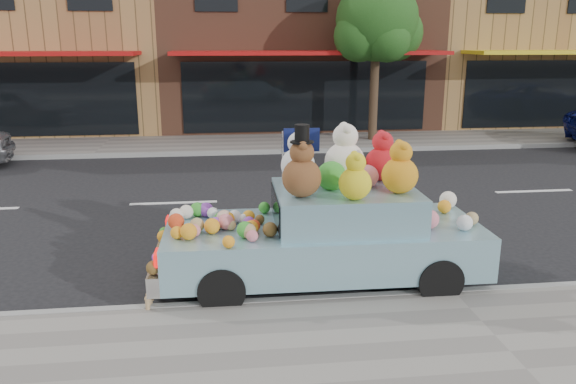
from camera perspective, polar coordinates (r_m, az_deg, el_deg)
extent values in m
plane|color=black|center=(12.29, 7.37, -0.51)|extent=(120.00, 120.00, 0.00)
cube|color=gray|center=(6.62, 21.55, -15.24)|extent=(60.00, 3.00, 0.12)
cube|color=gray|center=(18.49, 2.51, 5.08)|extent=(60.00, 3.00, 0.12)
cube|color=gray|center=(7.81, 16.38, -9.92)|extent=(60.00, 0.12, 0.13)
cube|color=gray|center=(17.04, 3.32, 4.22)|extent=(60.00, 0.12, 0.13)
cube|color=#9D7542|center=(24.50, -24.32, 14.36)|extent=(10.00, 8.00, 7.00)
cube|color=black|center=(20.77, -26.90, 8.32)|extent=(8.50, 0.06, 2.40)
cube|color=brown|center=(23.65, 0.39, 15.66)|extent=(10.00, 8.00, 7.00)
cube|color=black|center=(19.76, 1.86, 9.66)|extent=(8.50, 0.06, 2.40)
cube|color=#AD1010|center=(18.80, 2.31, 13.95)|extent=(9.00, 1.80, 0.12)
cube|color=#9D7542|center=(26.80, 22.87, 14.47)|extent=(10.00, 8.00, 7.00)
cube|color=black|center=(23.44, 27.13, 8.90)|extent=(8.50, 0.06, 2.40)
cylinder|color=#38281C|center=(18.71, 8.71, 9.80)|extent=(0.28, 0.28, 3.20)
sphere|color=#1C4714|center=(18.65, 9.01, 16.91)|extent=(2.60, 2.60, 2.60)
sphere|color=#1C4714|center=(19.12, 10.80, 15.59)|extent=(1.80, 1.80, 1.80)
sphere|color=#1C4714|center=(18.29, 7.24, 15.45)|extent=(1.60, 1.60, 1.60)
sphere|color=#1C4714|center=(18.11, 10.08, 15.02)|extent=(1.40, 1.40, 1.40)
sphere|color=#1C4714|center=(19.14, 7.57, 16.02)|extent=(1.60, 1.60, 1.60)
cylinder|color=black|center=(7.59, 15.14, -8.63)|extent=(0.60, 0.21, 0.60)
cylinder|color=black|center=(8.95, 11.61, -4.69)|extent=(0.60, 0.21, 0.60)
cylinder|color=black|center=(7.11, -6.76, -9.84)|extent=(0.60, 0.21, 0.60)
cylinder|color=black|center=(8.55, -6.66, -5.43)|extent=(0.60, 0.21, 0.60)
cube|color=#85B6C6|center=(7.84, 3.57, -5.37)|extent=(4.32, 1.76, 0.60)
cube|color=#85B6C6|center=(7.71, 5.83, -1.44)|extent=(1.92, 1.53, 0.50)
cube|color=silver|center=(7.85, -12.77, -6.86)|extent=(0.18, 1.78, 0.26)
cube|color=red|center=(7.10, -13.12, -6.51)|extent=(0.06, 0.28, 0.16)
cube|color=red|center=(8.37, -12.04, -3.09)|extent=(0.06, 0.28, 0.16)
cube|color=black|center=(7.58, -1.22, -1.66)|extent=(0.06, 1.30, 0.40)
sphere|color=brown|center=(7.14, 1.40, 1.47)|extent=(0.51, 0.51, 0.51)
sphere|color=brown|center=(7.07, 1.41, 4.04)|extent=(0.31, 0.31, 0.31)
sphere|color=brown|center=(6.95, 1.55, 4.69)|extent=(0.12, 0.12, 0.12)
sphere|color=brown|center=(7.16, 1.29, 5.01)|extent=(0.12, 0.12, 0.12)
cylinder|color=black|center=(7.05, 1.42, 5.10)|extent=(0.30, 0.30, 0.02)
cylinder|color=black|center=(7.03, 1.43, 5.99)|extent=(0.19, 0.19, 0.22)
sphere|color=#F6E0C4|center=(7.92, 5.78, 3.02)|extent=(0.57, 0.57, 0.57)
sphere|color=#F6E0C4|center=(7.86, 5.85, 5.65)|extent=(0.36, 0.36, 0.36)
sphere|color=#F6E0C4|center=(7.72, 6.08, 6.35)|extent=(0.14, 0.14, 0.14)
sphere|color=#F6E0C4|center=(7.96, 5.68, 6.62)|extent=(0.14, 0.14, 0.14)
sphere|color=#C57A12|center=(7.47, 11.29, 1.67)|extent=(0.48, 0.48, 0.48)
sphere|color=#C57A12|center=(7.41, 11.41, 3.98)|extent=(0.30, 0.30, 0.30)
sphere|color=#C57A12|center=(7.29, 11.70, 4.56)|extent=(0.11, 0.11, 0.11)
sphere|color=#C57A12|center=(7.49, 11.21, 4.85)|extent=(0.11, 0.11, 0.11)
sphere|color=#AC1219|center=(8.11, 9.51, 2.85)|extent=(0.49, 0.49, 0.49)
sphere|color=#AC1219|center=(8.05, 9.61, 5.03)|extent=(0.30, 0.30, 0.30)
sphere|color=#AC1219|center=(7.93, 9.86, 5.60)|extent=(0.11, 0.11, 0.11)
sphere|color=#AC1219|center=(8.13, 9.43, 5.85)|extent=(0.11, 0.11, 0.11)
sphere|color=silver|center=(7.93, 1.01, 2.77)|extent=(0.49, 0.49, 0.49)
sphere|color=silver|center=(7.86, 1.02, 4.99)|extent=(0.30, 0.30, 0.30)
sphere|color=silver|center=(7.74, 1.13, 5.57)|extent=(0.11, 0.11, 0.11)
sphere|color=silver|center=(7.95, 0.92, 5.82)|extent=(0.11, 0.11, 0.11)
sphere|color=gold|center=(7.08, 6.83, 0.86)|extent=(0.42, 0.42, 0.42)
sphere|color=gold|center=(7.01, 6.90, 2.98)|extent=(0.26, 0.26, 0.26)
sphere|color=gold|center=(6.91, 7.10, 3.51)|extent=(0.10, 0.10, 0.10)
sphere|color=gold|center=(7.08, 6.75, 3.80)|extent=(0.10, 0.10, 0.10)
sphere|color=#2F8C26|center=(7.57, 4.44, 1.64)|extent=(0.40, 0.40, 0.40)
sphere|color=#CA656F|center=(7.72, 8.02, 1.58)|extent=(0.32, 0.32, 0.32)
sphere|color=#2F8C26|center=(7.44, -7.93, -3.60)|extent=(0.14, 0.14, 0.14)
sphere|color=orange|center=(7.21, -10.07, -3.98)|extent=(0.22, 0.22, 0.22)
sphere|color=brown|center=(7.26, -4.08, -3.77)|extent=(0.19, 0.19, 0.19)
sphere|color=#CA656F|center=(7.32, -9.49, -3.89)|extent=(0.16, 0.16, 0.16)
sphere|color=orange|center=(7.79, -4.02, -2.48)|extent=(0.17, 0.17, 0.17)
sphere|color=beige|center=(7.94, -11.25, -2.32)|extent=(0.19, 0.19, 0.19)
sphere|color=orange|center=(6.87, -6.06, -5.05)|extent=(0.16, 0.16, 0.16)
sphere|color=orange|center=(7.30, -3.78, -3.64)|extent=(0.19, 0.19, 0.19)
sphere|color=red|center=(7.63, -11.31, -2.95)|extent=(0.22, 0.22, 0.22)
sphere|color=brown|center=(7.72, -2.88, -2.79)|extent=(0.13, 0.13, 0.13)
sphere|color=red|center=(7.41, -3.47, -3.43)|extent=(0.17, 0.17, 0.17)
sphere|color=orange|center=(7.64, -6.21, -2.76)|extent=(0.21, 0.21, 0.21)
sphere|color=#2F8C26|center=(7.53, -9.38, -3.44)|extent=(0.13, 0.13, 0.13)
sphere|color=red|center=(7.60, -11.30, -3.24)|extent=(0.16, 0.16, 0.16)
sphere|color=silver|center=(7.77, -5.44, -2.51)|extent=(0.19, 0.19, 0.19)
sphere|color=silver|center=(7.75, -4.58, -2.73)|extent=(0.14, 0.14, 0.14)
sphere|color=#9B8355|center=(7.50, -5.80, -3.38)|extent=(0.14, 0.14, 0.14)
sphere|color=#9B8355|center=(7.48, -9.23, -3.33)|extent=(0.19, 0.19, 0.19)
sphere|color=#2F8C26|center=(8.13, -9.20, -1.76)|extent=(0.21, 0.21, 0.21)
sphere|color=#2F8C26|center=(7.71, -6.87, -2.72)|extent=(0.18, 0.18, 0.18)
sphere|color=purple|center=(8.12, -8.32, -1.77)|extent=(0.21, 0.21, 0.21)
sphere|color=orange|center=(7.38, -7.73, -3.45)|extent=(0.21, 0.21, 0.21)
sphere|color=purple|center=(7.54, -7.35, -3.19)|extent=(0.17, 0.17, 0.17)
sphere|color=orange|center=(7.28, -11.23, -4.07)|extent=(0.17, 0.17, 0.17)
sphere|color=#2F8C26|center=(8.19, -2.43, -1.60)|extent=(0.17, 0.17, 0.17)
sphere|color=#2F8C26|center=(7.19, -4.40, -3.84)|extent=(0.22, 0.22, 0.22)
sphere|color=silver|center=(8.00, -7.64, -2.14)|extent=(0.16, 0.16, 0.16)
sphere|color=#CA656F|center=(7.53, -6.34, -3.03)|extent=(0.21, 0.21, 0.21)
sphere|color=#CA656F|center=(7.06, -3.65, -4.47)|extent=(0.15, 0.15, 0.15)
sphere|color=beige|center=(8.06, -10.30, -2.00)|extent=(0.20, 0.20, 0.20)
sphere|color=#9B8355|center=(7.17, -4.01, -3.98)|extent=(0.20, 0.20, 0.20)
sphere|color=brown|center=(7.22, -1.83, -3.83)|extent=(0.19, 0.19, 0.19)
sphere|color=purple|center=(7.56, -3.99, -3.10)|extent=(0.16, 0.16, 0.16)
sphere|color=#D8A88C|center=(7.64, -6.48, -2.63)|extent=(0.22, 0.22, 0.22)
sphere|color=#2F8C26|center=(8.31, -12.42, -4.04)|extent=(0.16, 0.16, 0.16)
sphere|color=purple|center=(7.45, -13.16, -6.47)|extent=(0.14, 0.14, 0.14)
sphere|color=purple|center=(8.41, -12.33, -3.93)|extent=(0.13, 0.13, 0.13)
sphere|color=brown|center=(7.46, -13.15, -6.42)|extent=(0.14, 0.14, 0.14)
sphere|color=orange|center=(8.13, -12.56, -4.43)|extent=(0.18, 0.18, 0.18)
sphere|color=brown|center=(7.08, -13.54, -7.49)|extent=(0.17, 0.17, 0.17)
sphere|color=beige|center=(8.76, 15.95, -0.76)|extent=(0.26, 0.26, 0.26)
sphere|color=orange|center=(8.49, 15.60, -1.44)|extent=(0.20, 0.20, 0.20)
sphere|color=orange|center=(7.88, 14.05, -2.64)|extent=(0.19, 0.19, 0.19)
sphere|color=#9B8355|center=(7.83, 13.52, -2.48)|extent=(0.26, 0.26, 0.26)
sphere|color=silver|center=(7.80, 17.51, -3.00)|extent=(0.21, 0.21, 0.21)
sphere|color=#9B8355|center=(8.07, 18.17, -2.56)|extent=(0.18, 0.18, 0.18)
sphere|color=#CA656F|center=(7.74, 14.17, -2.70)|extent=(0.26, 0.26, 0.26)
cylinder|color=#997A54|center=(7.19, -14.06, -11.14)|extent=(0.06, 0.06, 0.17)
sphere|color=#997A54|center=(7.14, -14.11, -10.46)|extent=(0.07, 0.07, 0.07)
cylinder|color=#997A54|center=(7.28, -13.95, -10.77)|extent=(0.06, 0.06, 0.17)
sphere|color=#997A54|center=(7.24, -14.00, -10.10)|extent=(0.07, 0.07, 0.07)
cylinder|color=#997A54|center=(7.37, -13.84, -10.41)|extent=(0.06, 0.06, 0.17)
sphere|color=#997A54|center=(7.33, -13.89, -9.74)|extent=(0.07, 0.07, 0.07)
cylinder|color=#997A54|center=(7.47, -13.73, -10.07)|extent=(0.06, 0.06, 0.17)
sphere|color=#997A54|center=(7.43, -13.78, -9.40)|extent=(0.07, 0.07, 0.07)
cylinder|color=#997A54|center=(7.57, -13.63, -9.72)|extent=(0.06, 0.06, 0.17)
sphere|color=#997A54|center=(7.53, -13.68, -9.07)|extent=(0.07, 0.07, 0.07)
cylinder|color=#997A54|center=(7.66, -13.53, -9.39)|extent=(0.06, 0.06, 0.17)
sphere|color=#997A54|center=(7.62, -13.58, -8.74)|extent=(0.07, 0.07, 0.07)
cylinder|color=#997A54|center=(7.76, -13.43, -9.07)|extent=(0.06, 0.06, 0.17)
sphere|color=#997A54|center=(7.72, -13.48, -8.42)|extent=(0.07, 0.07, 0.07)
cylinder|color=#997A54|center=(7.85, -13.34, -8.75)|extent=(0.06, 0.06, 0.17)
sphere|color=#997A54|center=(7.82, -13.38, -8.11)|extent=(0.07, 0.07, 0.07)
cylinder|color=#997A54|center=(7.95, -13.25, -8.44)|extent=(0.06, 0.06, 0.17)
sphere|color=#997A54|center=(7.91, -13.29, -7.81)|extent=(0.07, 0.07, 0.07)
cylinder|color=#997A54|center=(8.05, -13.16, -8.14)|extent=(0.06, 0.06, 0.17)
sphere|color=#997A54|center=(8.01, -13.20, -7.52)|extent=(0.07, 0.07, 0.07)
cylinder|color=#997A54|center=(8.14, -13.07, -7.85)|extent=(0.06, 0.06, 0.17)
sphere|color=#997A54|center=(8.11, -13.11, -7.23)|extent=(0.07, 0.07, 0.07)
cylinder|color=#997A54|center=(8.24, -12.98, -7.56)|extent=(0.06, 0.06, 0.17)
sphere|color=#997A54|center=(8.21, -13.02, -6.95)|extent=(0.07, 0.07, 0.07)
cylinder|color=#997A54|center=(8.34, -12.90, -7.28)|extent=(0.06, 0.06, 0.17)
sphere|color=#997A54|center=(8.30, -12.94, -6.67)|extent=(0.07, 0.07, 0.07)
cylinder|color=#997A54|center=(8.44, -12.82, -7.01)|extent=(0.06, 0.06, 0.17)
sphere|color=#997A54|center=(8.40, -12.85, -6.41)|extent=(0.07, 0.07, 0.07)
cylinder|color=#997A54|center=(8.53, -12.74, -6.74)|extent=(0.06, 0.06, 0.17)
sphere|color=#997A54|center=(8.50, -12.77, -6.14)|extent=(0.07, 0.07, 0.07)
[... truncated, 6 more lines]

